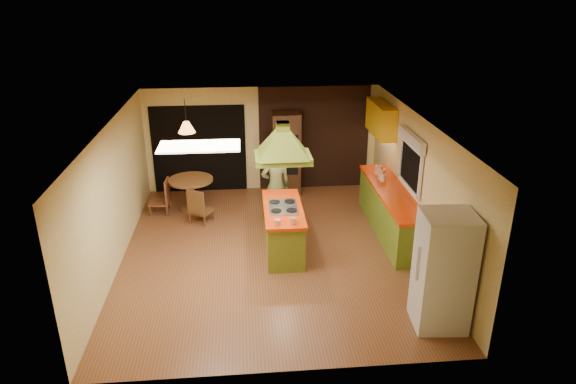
{
  "coord_description": "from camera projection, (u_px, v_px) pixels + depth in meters",
  "views": [
    {
      "loc": [
        -0.45,
        -8.56,
        4.75
      ],
      "look_at": [
        0.34,
        0.14,
        1.15
      ],
      "focal_mm": 32.0,
      "sensor_mm": 36.0,
      "label": 1
    }
  ],
  "objects": [
    {
      "name": "nook_opening",
      "position": [
        199.0,
        149.0,
        12.18
      ],
      "size": [
        2.2,
        0.03,
        2.1
      ],
      "primitive_type": "cube",
      "color": "black",
      "rests_on": "ground"
    },
    {
      "name": "room_walls",
      "position": [
        270.0,
        190.0,
        9.25
      ],
      "size": [
        5.5,
        6.5,
        6.5
      ],
      "color": "beige",
      "rests_on": "ground"
    },
    {
      "name": "chair_left",
      "position": [
        159.0,
        196.0,
        11.21
      ],
      "size": [
        0.45,
        0.45,
        0.78
      ],
      "primitive_type": null,
      "rotation": [
        0.0,
        0.0,
        -1.63
      ],
      "color": "brown",
      "rests_on": "ground"
    },
    {
      "name": "dining_table",
      "position": [
        191.0,
        188.0,
        11.32
      ],
      "size": [
        0.98,
        0.98,
        0.73
      ],
      "rotation": [
        0.0,
        0.0,
        0.0
      ],
      "color": "brown",
      "rests_on": "ground"
    },
    {
      "name": "man",
      "position": [
        276.0,
        186.0,
        10.6
      ],
      "size": [
        0.66,
        0.49,
        1.67
      ],
      "primitive_type": "imported",
      "rotation": [
        0.0,
        0.0,
        3.29
      ],
      "color": "brown",
      "rests_on": "ground"
    },
    {
      "name": "ground",
      "position": [
        271.0,
        251.0,
        9.73
      ],
      "size": [
        6.5,
        6.5,
        0.0
      ],
      "primitive_type": "plane",
      "color": "brown",
      "rests_on": "ground"
    },
    {
      "name": "wall_oven",
      "position": [
        286.0,
        153.0,
        12.11
      ],
      "size": [
        0.66,
        0.61,
        1.95
      ],
      "rotation": [
        0.0,
        0.0,
        0.02
      ],
      "color": "#482A17",
      "rests_on": "ground"
    },
    {
      "name": "chair_near",
      "position": [
        201.0,
        205.0,
        10.79
      ],
      "size": [
        0.58,
        0.58,
        0.77
      ],
      "primitive_type": null,
      "rotation": [
        0.0,
        0.0,
        2.64
      ],
      "color": "brown",
      "rests_on": "ground"
    },
    {
      "name": "ceiling_plane",
      "position": [
        269.0,
        123.0,
        8.77
      ],
      "size": [
        6.5,
        6.5,
        0.0
      ],
      "primitive_type": "plane",
      "rotation": [
        3.14,
        0.0,
        0.0
      ],
      "color": "silver",
      "rests_on": "room_walls"
    },
    {
      "name": "refrigerator",
      "position": [
        443.0,
        271.0,
        7.36
      ],
      "size": [
        0.78,
        0.74,
        1.79
      ],
      "primitive_type": "cube",
      "rotation": [
        0.0,
        0.0,
        -0.06
      ],
      "color": "silver",
      "rests_on": "ground"
    },
    {
      "name": "window_right",
      "position": [
        411.0,
        152.0,
        9.65
      ],
      "size": [
        0.12,
        1.35,
        1.06
      ],
      "color": "black",
      "rests_on": "room_walls"
    },
    {
      "name": "kitchen_island",
      "position": [
        283.0,
        229.0,
        9.61
      ],
      "size": [
        0.72,
        1.78,
        0.91
      ],
      "rotation": [
        0.0,
        0.0,
        -0.01
      ],
      "color": "olive",
      "rests_on": "ground"
    },
    {
      "name": "brick_panel",
      "position": [
        314.0,
        138.0,
        12.33
      ],
      "size": [
        2.64,
        0.03,
        2.5
      ],
      "primitive_type": "cube",
      "color": "#381E14",
      "rests_on": "ground"
    },
    {
      "name": "range_hood",
      "position": [
        283.0,
        136.0,
        8.92
      ],
      "size": [
        1.0,
        0.72,
        0.79
      ],
      "rotation": [
        0.0,
        0.0,
        0.01
      ],
      "color": "olive",
      "rests_on": "ceiling_plane"
    },
    {
      "name": "pendant_lamp",
      "position": [
        187.0,
        127.0,
        10.79
      ],
      "size": [
        0.42,
        0.42,
        0.23
      ],
      "primitive_type": "cone",
      "rotation": [
        0.0,
        0.0,
        0.17
      ],
      "color": "#FF9E3F",
      "rests_on": "ceiling_plane"
    },
    {
      "name": "canister_small",
      "position": [
        383.0,
        178.0,
        10.57
      ],
      "size": [
        0.12,
        0.12,
        0.15
      ],
      "primitive_type": "cylinder",
      "rotation": [
        0.0,
        0.0,
        -0.08
      ],
      "color": "beige",
      "rests_on": "right_counter"
    },
    {
      "name": "canister_medium",
      "position": [
        378.0,
        170.0,
        10.94
      ],
      "size": [
        0.14,
        0.14,
        0.19
      ],
      "primitive_type": "cylinder",
      "rotation": [
        0.0,
        0.0,
        -0.03
      ],
      "color": "beige",
      "rests_on": "right_counter"
    },
    {
      "name": "upper_cabinets",
      "position": [
        381.0,
        119.0,
        11.22
      ],
      "size": [
        0.34,
        1.4,
        0.7
      ],
      "primitive_type": "cube",
      "color": "yellow",
      "rests_on": "room_walls"
    },
    {
      "name": "right_counter",
      "position": [
        390.0,
        211.0,
        10.31
      ],
      "size": [
        0.62,
        3.05,
        0.92
      ],
      "color": "olive",
      "rests_on": "ground"
    },
    {
      "name": "fluor_panel",
      "position": [
        199.0,
        146.0,
        7.58
      ],
      "size": [
        1.2,
        0.6,
        0.03
      ],
      "primitive_type": "cube",
      "color": "white",
      "rests_on": "ceiling_plane"
    },
    {
      "name": "canister_large",
      "position": [
        382.0,
        174.0,
        10.67
      ],
      "size": [
        0.17,
        0.17,
        0.21
      ],
      "primitive_type": "cylinder",
      "rotation": [
        0.0,
        0.0,
        0.16
      ],
      "color": "beige",
      "rests_on": "right_counter"
    }
  ]
}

